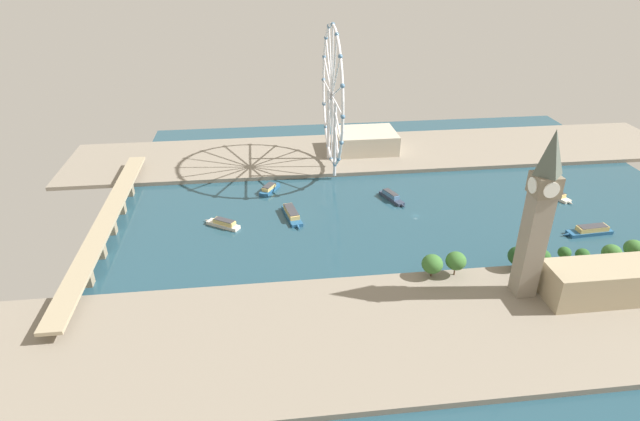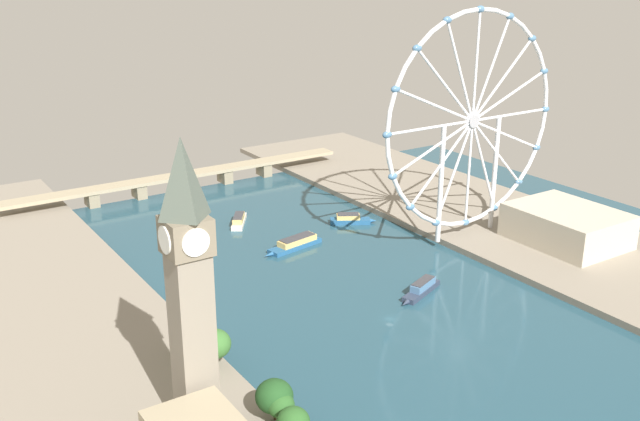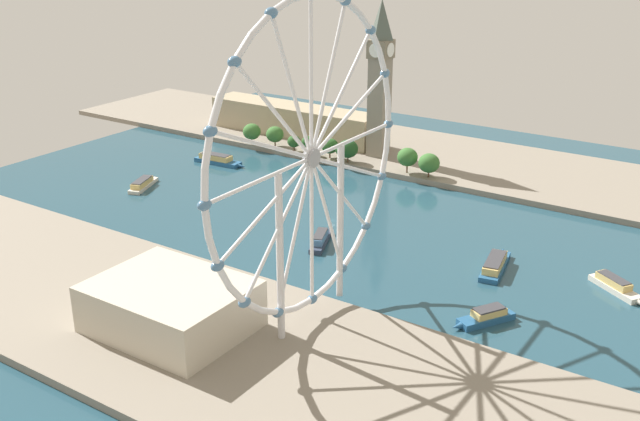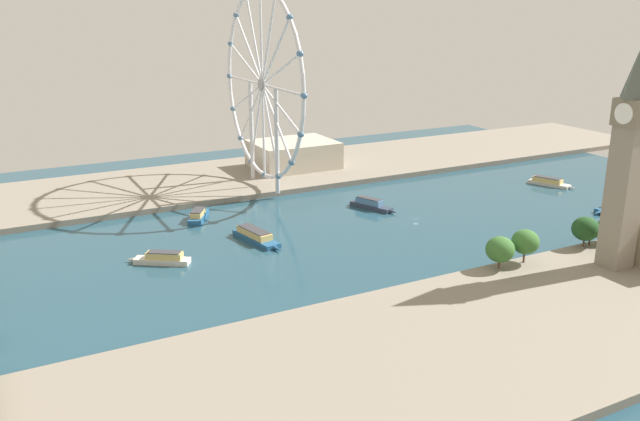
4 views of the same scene
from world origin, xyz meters
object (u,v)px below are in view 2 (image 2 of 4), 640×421
river_bridge (183,178)px  tour_boat_0 (239,220)px  clock_tower (190,289)px  tour_boat_3 (295,243)px  riverside_hall (567,226)px  ferris_wheel (472,122)px  tour_boat_2 (421,289)px  tour_boat_4 (350,219)px

river_bridge → tour_boat_0: size_ratio=8.56×
clock_tower → river_bridge: 250.31m
tour_boat_0 → tour_boat_3: size_ratio=0.72×
riverside_hall → ferris_wheel: bearing=134.2°
riverside_hall → tour_boat_3: bearing=146.8°
clock_tower → tour_boat_0: 188.48m
ferris_wheel → tour_boat_0: ferris_wheel is taller
river_bridge → tour_boat_2: bearing=-82.4°
tour_boat_0 → tour_boat_2: 120.08m
tour_boat_2 → tour_boat_4: (24.72, 85.65, -0.08)m
tour_boat_3 → tour_boat_0: bearing=-91.2°
river_bridge → tour_boat_3: size_ratio=6.16×
tour_boat_0 → tour_boat_2: size_ratio=0.89×
river_bridge → tour_boat_0: river_bridge is taller
ferris_wheel → tour_boat_0: bearing=135.4°
tour_boat_3 → tour_boat_4: (42.30, 13.21, -0.09)m
tour_boat_2 → tour_boat_0: bearing=-99.8°
tour_boat_2 → tour_boat_4: bearing=-127.9°
ferris_wheel → river_bridge: ferris_wheel is taller
ferris_wheel → tour_boat_2: (-58.48, -35.23, -57.30)m
clock_tower → riverside_hall: (210.87, 39.98, -37.43)m
riverside_hall → tour_boat_2: (-91.89, -0.87, -8.99)m
ferris_wheel → river_bridge: bearing=118.5°
river_bridge → tour_boat_4: size_ratio=9.03×
riverside_hall → tour_boat_2: riverside_hall is taller
clock_tower → tour_boat_4: size_ratio=3.77×
tour_boat_0 → clock_tower: bearing=-177.3°
ferris_wheel → tour_boat_0: size_ratio=4.46×
clock_tower → ferris_wheel: bearing=22.7°
riverside_hall → tour_boat_0: 165.30m
clock_tower → tour_boat_2: 133.57m
tour_boat_0 → ferris_wheel: bearing=-100.9°
clock_tower → riverside_hall: bearing=10.7°
tour_boat_0 → tour_boat_2: (24.93, -117.46, 0.09)m
riverside_hall → tour_boat_4: riverside_hall is taller
clock_tower → tour_boat_3: clock_tower is taller
tour_boat_3 → riverside_hall: bearing=136.3°
ferris_wheel → tour_boat_3: 102.23m
tour_boat_2 → tour_boat_4: tour_boat_2 is taller
tour_boat_2 → river_bridge: bearing=-104.1°
tour_boat_2 → clock_tower: bearing=-3.6°
tour_boat_4 → river_bridge: bearing=146.6°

